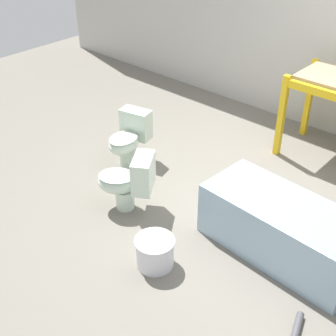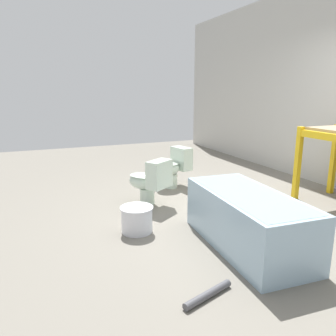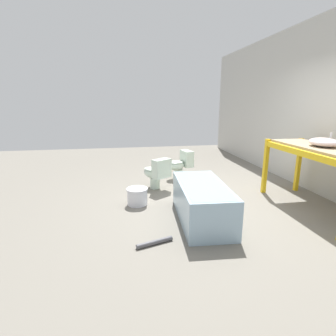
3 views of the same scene
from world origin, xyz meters
The scene contains 8 objects.
ground_plane centered at (0.00, 0.00, 0.00)m, with size 12.00×12.00×0.00m, color slate.
shelving_rack centered at (0.51, 1.29, 0.86)m, with size 1.91×0.75×1.02m.
sink_basin centered at (0.50, 1.33, 1.09)m, with size 0.46×0.39×0.21m.
bathtub_main centered at (0.52, -0.56, 0.31)m, with size 1.51×0.75×0.54m.
toilet_near centered at (-1.62, -0.41, 0.34)m, with size 0.46×0.63×0.63m.
toilet_far centered at (-0.99, -1.04, 0.34)m, with size 0.66×0.59×0.63m.
bucket_white centered at (-0.22, -1.46, 0.15)m, with size 0.36×0.36×0.28m.
loose_pipe centered at (1.11, -1.33, 0.03)m, with size 0.20×0.46×0.06m.
Camera 3 is at (3.95, -1.67, 1.68)m, focal length 28.00 mm.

